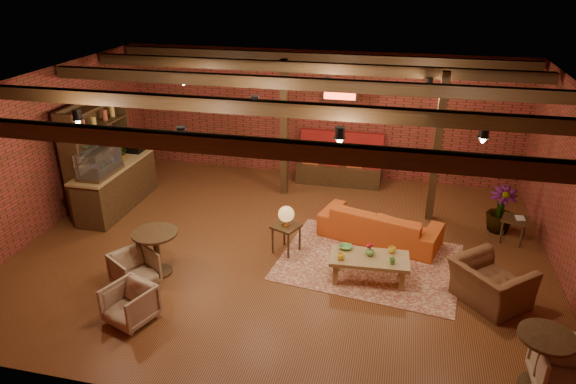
% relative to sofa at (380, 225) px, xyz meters
% --- Properties ---
extents(floor, '(10.00, 10.00, 0.00)m').
position_rel_sofa_xyz_m(floor, '(-1.80, -0.78, -0.35)').
color(floor, '#401F10').
rests_on(floor, ground).
extents(ceiling, '(10.00, 8.00, 0.02)m').
position_rel_sofa_xyz_m(ceiling, '(-1.80, -0.78, 2.85)').
color(ceiling, black).
rests_on(ceiling, wall_back).
extents(wall_back, '(10.00, 0.02, 3.20)m').
position_rel_sofa_xyz_m(wall_back, '(-1.80, 3.22, 1.25)').
color(wall_back, brown).
rests_on(wall_back, ground).
extents(wall_front, '(10.00, 0.02, 3.20)m').
position_rel_sofa_xyz_m(wall_front, '(-1.80, -4.78, 1.25)').
color(wall_front, brown).
rests_on(wall_front, ground).
extents(wall_left, '(0.02, 8.00, 3.20)m').
position_rel_sofa_xyz_m(wall_left, '(-6.80, -0.78, 1.25)').
color(wall_left, brown).
rests_on(wall_left, ground).
extents(ceiling_beams, '(9.80, 6.40, 0.22)m').
position_rel_sofa_xyz_m(ceiling_beams, '(-1.80, -0.78, 2.73)').
color(ceiling_beams, black).
rests_on(ceiling_beams, ceiling).
extents(ceiling_pipe, '(9.60, 0.12, 0.12)m').
position_rel_sofa_xyz_m(ceiling_pipe, '(-1.80, 0.82, 2.50)').
color(ceiling_pipe, black).
rests_on(ceiling_pipe, ceiling).
extents(post_left, '(0.16, 0.16, 3.20)m').
position_rel_sofa_xyz_m(post_left, '(-2.40, 1.82, 1.25)').
color(post_left, black).
rests_on(post_left, ground).
extents(post_right, '(0.16, 0.16, 3.20)m').
position_rel_sofa_xyz_m(post_right, '(1.00, 1.22, 1.25)').
color(post_right, black).
rests_on(post_right, ground).
extents(service_counter, '(0.80, 2.50, 1.60)m').
position_rel_sofa_xyz_m(service_counter, '(-5.90, 0.22, 0.45)').
color(service_counter, black).
rests_on(service_counter, ground).
extents(plant_counter, '(0.35, 0.39, 0.30)m').
position_rel_sofa_xyz_m(plant_counter, '(-5.80, 0.42, 0.87)').
color(plant_counter, '#337F33').
rests_on(plant_counter, service_counter).
extents(shelving_hutch, '(0.52, 2.00, 2.40)m').
position_rel_sofa_xyz_m(shelving_hutch, '(-6.30, 0.32, 0.85)').
color(shelving_hutch, black).
rests_on(shelving_hutch, ground).
extents(banquette, '(2.10, 0.70, 1.00)m').
position_rel_sofa_xyz_m(banquette, '(-1.20, 2.77, 0.15)').
color(banquette, maroon).
rests_on(banquette, ground).
extents(service_sign, '(0.86, 0.06, 0.30)m').
position_rel_sofa_xyz_m(service_sign, '(-1.20, 2.32, 2.00)').
color(service_sign, '#FF3819').
rests_on(service_sign, ceiling).
extents(ceiling_spotlights, '(6.40, 4.40, 0.28)m').
position_rel_sofa_xyz_m(ceiling_spotlights, '(-1.80, -0.78, 2.51)').
color(ceiling_spotlights, black).
rests_on(ceiling_spotlights, ceiling).
extents(rug, '(3.54, 2.88, 0.01)m').
position_rel_sofa_xyz_m(rug, '(-0.11, -0.88, -0.34)').
color(rug, maroon).
rests_on(rug, floor).
extents(sofa, '(2.53, 1.53, 0.69)m').
position_rel_sofa_xyz_m(sofa, '(0.00, 0.00, 0.00)').
color(sofa, '#B24818').
rests_on(sofa, floor).
extents(coffee_table, '(1.40, 0.75, 0.72)m').
position_rel_sofa_xyz_m(coffee_table, '(-0.10, -1.48, 0.07)').
color(coffee_table, olive).
rests_on(coffee_table, floor).
extents(side_table_lamp, '(0.60, 0.60, 0.96)m').
position_rel_sofa_xyz_m(side_table_lamp, '(-1.72, -0.86, 0.39)').
color(side_table_lamp, black).
rests_on(side_table_lamp, floor).
extents(round_table_left, '(0.80, 0.80, 0.83)m').
position_rel_sofa_xyz_m(round_table_left, '(-3.79, -2.11, 0.22)').
color(round_table_left, black).
rests_on(round_table_left, floor).
extents(armchair_a, '(0.88, 0.90, 0.69)m').
position_rel_sofa_xyz_m(armchair_a, '(-4.01, -2.54, -0.00)').
color(armchair_a, '#B6A38D').
rests_on(armchair_a, floor).
extents(armchair_b, '(0.84, 0.81, 0.68)m').
position_rel_sofa_xyz_m(armchair_b, '(-3.60, -3.45, -0.00)').
color(armchair_b, '#B6A38D').
rests_on(armchair_b, floor).
extents(armchair_right, '(1.28, 1.31, 0.97)m').
position_rel_sofa_xyz_m(armchair_right, '(1.89, -1.69, 0.14)').
color(armchair_right, brown).
rests_on(armchair_right, floor).
extents(side_table_book, '(0.59, 0.59, 0.54)m').
position_rel_sofa_xyz_m(side_table_book, '(2.60, 0.54, 0.13)').
color(side_table_book, black).
rests_on(side_table_book, floor).
extents(round_table_right, '(0.72, 0.72, 0.84)m').
position_rel_sofa_xyz_m(round_table_right, '(2.29, -3.50, 0.22)').
color(round_table_right, black).
rests_on(round_table_right, floor).
extents(armchair_far, '(0.78, 0.73, 0.79)m').
position_rel_sofa_xyz_m(armchair_far, '(2.60, -3.52, 0.05)').
color(armchair_far, '#B6A38D').
rests_on(armchair_far, floor).
extents(plant_tall, '(1.72, 1.72, 2.94)m').
position_rel_sofa_xyz_m(plant_tall, '(2.39, 0.95, 1.12)').
color(plant_tall, '#4C7F4C').
rests_on(plant_tall, floor).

